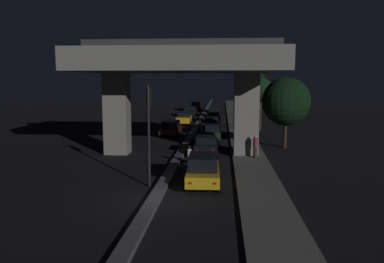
% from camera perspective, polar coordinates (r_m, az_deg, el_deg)
% --- Properties ---
extents(ground_plane, '(200.00, 200.00, 0.00)m').
position_cam_1_polar(ground_plane, '(18.84, -5.69, -10.44)').
color(ground_plane, black).
extents(median_divider, '(0.65, 126.00, 0.21)m').
position_cam_1_polar(median_divider, '(53.02, 1.08, 1.52)').
color(median_divider, '#4C4C51').
rests_on(median_divider, ground_plane).
extents(sidewalk_right, '(2.55, 126.00, 0.13)m').
position_cam_1_polar(sidewalk_right, '(46.02, 7.23, 0.45)').
color(sidewalk_right, '#5B5956').
rests_on(sidewalk_right, ground_plane).
extents(elevated_overpass, '(15.66, 9.65, 9.07)m').
position_cam_1_polar(elevated_overpass, '(29.49, -1.75, 9.62)').
color(elevated_overpass, gray).
rests_on(elevated_overpass, ground_plane).
extents(traffic_light_left_of_median, '(0.30, 0.49, 5.65)m').
position_cam_1_polar(traffic_light_left_of_median, '(20.56, -6.60, 2.01)').
color(traffic_light_left_of_median, black).
rests_on(traffic_light_left_of_median, ground_plane).
extents(street_lamp, '(2.71, 0.32, 7.79)m').
position_cam_1_polar(street_lamp, '(45.71, 6.01, 6.20)').
color(street_lamp, '#2D2D30').
rests_on(street_lamp, ground_plane).
extents(car_taxi_yellow_lead, '(2.06, 4.37, 1.72)m').
position_cam_1_polar(car_taxi_yellow_lead, '(21.26, 1.71, -5.79)').
color(car_taxi_yellow_lead, gold).
rests_on(car_taxi_yellow_lead, ground_plane).
extents(car_black_second, '(1.99, 4.17, 1.49)m').
position_cam_1_polar(car_black_second, '(29.91, 2.27, -2.06)').
color(car_black_second, black).
rests_on(car_black_second, ground_plane).
extents(car_dark_green_third, '(2.13, 4.32, 1.60)m').
position_cam_1_polar(car_dark_green_third, '(36.94, 2.82, -0.14)').
color(car_dark_green_third, black).
rests_on(car_dark_green_third, ground_plane).
extents(car_dark_green_fourth, '(2.01, 4.69, 1.53)m').
position_cam_1_polar(car_dark_green_fourth, '(44.95, 2.98, 1.27)').
color(car_dark_green_fourth, black).
rests_on(car_dark_green_fourth, ground_plane).
extents(car_dark_red_fifth, '(2.07, 4.39, 1.48)m').
position_cam_1_polar(car_dark_red_fifth, '(53.34, 3.30, 2.25)').
color(car_dark_red_fifth, '#591414').
rests_on(car_dark_red_fifth, ground_plane).
extents(car_dark_red_sixth, '(1.84, 4.57, 1.66)m').
position_cam_1_polar(car_dark_red_sixth, '(60.76, 3.43, 3.01)').
color(car_dark_red_sixth, '#591414').
rests_on(car_dark_red_sixth, ground_plane).
extents(car_dark_red_lead_oncoming, '(2.11, 4.40, 1.58)m').
position_cam_1_polar(car_dark_red_lead_oncoming, '(40.50, -3.24, 0.60)').
color(car_dark_red_lead_oncoming, '#591414').
rests_on(car_dark_red_lead_oncoming, ground_plane).
extents(car_taxi_yellow_second_oncoming, '(2.06, 4.55, 1.60)m').
position_cam_1_polar(car_taxi_yellow_second_oncoming, '(50.73, -1.20, 2.03)').
color(car_taxi_yellow_second_oncoming, gold).
rests_on(car_taxi_yellow_second_oncoming, ground_plane).
extents(car_black_third_oncoming, '(2.23, 4.46, 1.62)m').
position_cam_1_polar(car_black_third_oncoming, '(61.76, -0.32, 3.06)').
color(car_black_third_oncoming, black).
rests_on(car_black_third_oncoming, ground_plane).
extents(car_dark_red_fourth_oncoming, '(2.10, 4.31, 1.70)m').
position_cam_1_polar(car_dark_red_fourth_oncoming, '(74.74, 0.64, 3.94)').
color(car_dark_red_fourth_oncoming, '#591414').
rests_on(car_dark_red_fourth_oncoming, ground_plane).
extents(motorcycle_black_filtering_near, '(0.32, 1.81, 1.39)m').
position_cam_1_polar(motorcycle_black_filtering_near, '(26.18, -0.43, -3.87)').
color(motorcycle_black_filtering_near, black).
rests_on(motorcycle_black_filtering_near, ground_plane).
extents(motorcycle_red_filtering_mid, '(0.32, 1.93, 1.52)m').
position_cam_1_polar(motorcycle_red_filtering_mid, '(34.34, 0.57, -1.01)').
color(motorcycle_red_filtering_mid, black).
rests_on(motorcycle_red_filtering_mid, ground_plane).
extents(motorcycle_blue_filtering_far, '(0.33, 1.89, 1.38)m').
position_cam_1_polar(motorcycle_blue_filtering_far, '(41.04, 1.20, 0.37)').
color(motorcycle_blue_filtering_far, black).
rests_on(motorcycle_blue_filtering_far, ground_plane).
extents(pedestrian_on_sidewalk, '(0.36, 0.36, 1.72)m').
position_cam_1_polar(pedestrian_on_sidewalk, '(28.42, 9.63, -2.25)').
color(pedestrian_on_sidewalk, '#2D261E').
rests_on(pedestrian_on_sidewalk, sidewalk_right).
extents(roadside_tree_kerbside_near, '(4.18, 4.18, 6.18)m').
position_cam_1_polar(roadside_tree_kerbside_near, '(33.49, 14.13, 4.46)').
color(roadside_tree_kerbside_near, '#2D2116').
rests_on(roadside_tree_kerbside_near, ground_plane).
extents(roadside_tree_kerbside_mid, '(2.85, 2.85, 6.23)m').
position_cam_1_polar(roadside_tree_kerbside_mid, '(45.11, 10.42, 6.20)').
color(roadside_tree_kerbside_mid, '#2D2116').
rests_on(roadside_tree_kerbside_mid, ground_plane).
extents(roadside_tree_kerbside_far, '(4.67, 4.67, 8.00)m').
position_cam_1_polar(roadside_tree_kerbside_far, '(60.76, 8.94, 7.45)').
color(roadside_tree_kerbside_far, '#38281C').
rests_on(roadside_tree_kerbside_far, ground_plane).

